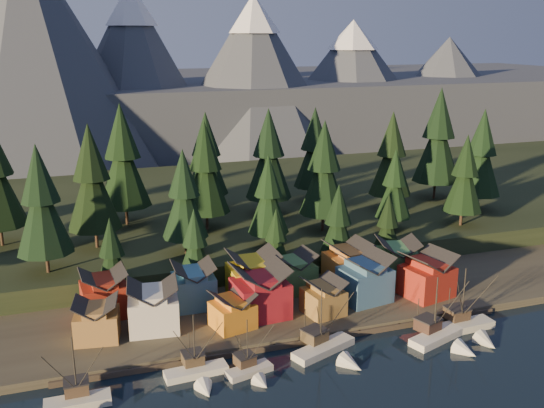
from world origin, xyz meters
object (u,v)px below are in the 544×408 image
object	(u,v)px
boat_3	(330,343)
house_front_0	(97,319)
boat_2	(252,364)
house_back_0	(104,292)
boat_1	(198,367)
house_back_1	(194,284)
boat_5	(443,330)
boat_0	(77,396)
boat_6	(469,321)
house_front_1	(153,305)

from	to	relation	value
boat_3	house_front_0	world-z (taller)	boat_3
boat_2	house_back_0	bearing A→B (deg)	114.33
boat_1	house_back_1	distance (m)	23.50
boat_5	boat_0	bearing A→B (deg)	160.87
boat_1	house_back_0	size ratio (longest dim) A/B	1.28
boat_5	house_front_0	world-z (taller)	boat_5
boat_6	house_back_1	world-z (taller)	boat_6
boat_0	boat_1	size ratio (longest dim) A/B	1.06
house_back_1	boat_2	bearing A→B (deg)	-80.35
house_back_0	house_back_1	bearing A→B (deg)	-9.52
boat_3	boat_5	world-z (taller)	boat_5
boat_3	house_front_1	world-z (taller)	boat_3
house_front_0	house_back_1	size ratio (longest dim) A/B	0.95
house_front_0	house_back_0	bearing A→B (deg)	87.05
house_front_1	house_back_1	world-z (taller)	house_front_1
house_front_1	house_back_1	bearing A→B (deg)	45.68
boat_3	house_back_1	size ratio (longest dim) A/B	1.51
boat_1	boat_6	world-z (taller)	boat_6
boat_5	house_back_0	size ratio (longest dim) A/B	1.48
boat_6	house_back_0	size ratio (longest dim) A/B	1.48
boat_5	house_back_1	size ratio (longest dim) A/B	1.51
boat_6	boat_3	bearing A→B (deg)	175.26
boat_0	boat_1	distance (m)	18.07
house_back_0	boat_3	bearing A→B (deg)	-39.77
boat_5	house_front_1	distance (m)	50.40
boat_2	house_front_1	bearing A→B (deg)	111.82
boat_6	house_back_1	bearing A→B (deg)	149.16
boat_3	boat_6	world-z (taller)	boat_6
boat_6	house_front_0	bearing A→B (deg)	162.66
house_back_1	boat_3	bearing A→B (deg)	-51.00
boat_0	boat_3	world-z (taller)	boat_3
boat_6	house_back_0	world-z (taller)	boat_6
boat_1	house_front_0	distance (m)	20.95
boat_0	house_back_1	distance (m)	33.81
house_back_0	house_back_1	xyz separation A→B (m)	(16.32, -1.38, -0.10)
boat_2	house_back_0	world-z (taller)	house_back_0
boat_1	boat_3	bearing A→B (deg)	-3.70
house_front_0	house_front_1	world-z (taller)	house_front_1
boat_6	boat_2	bearing A→B (deg)	178.65
boat_6	house_front_1	bearing A→B (deg)	159.71
boat_2	boat_5	xyz separation A→B (m)	(34.31, -0.46, 0.36)
boat_2	house_front_0	size ratio (longest dim) A/B	1.25
house_back_0	house_back_1	world-z (taller)	house_back_0
boat_5	boat_2	bearing A→B (deg)	159.95
boat_0	house_back_0	size ratio (longest dim) A/B	1.36
house_front_0	boat_6	bearing A→B (deg)	-5.36
boat_5	house_back_0	xyz separation A→B (m)	(-54.58, 26.62, 3.65)
boat_3	house_front_0	distance (m)	39.40
boat_2	house_back_1	bearing A→B (deg)	85.62
boat_2	house_back_0	distance (m)	33.34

